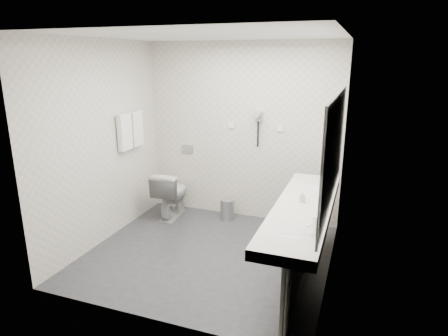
% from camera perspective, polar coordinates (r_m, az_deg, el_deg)
% --- Properties ---
extents(floor, '(2.80, 2.80, 0.00)m').
position_cam_1_polar(floor, '(4.82, -2.34, -12.40)').
color(floor, '#2C2C32').
rests_on(floor, ground).
extents(ceiling, '(2.80, 2.80, 0.00)m').
position_cam_1_polar(ceiling, '(4.25, -2.74, 18.82)').
color(ceiling, silver).
rests_on(ceiling, wall_back).
extents(wall_back, '(2.80, 0.00, 2.80)m').
position_cam_1_polar(wall_back, '(5.56, 2.61, 5.19)').
color(wall_back, beige).
rests_on(wall_back, floor).
extents(wall_front, '(2.80, 0.00, 2.80)m').
position_cam_1_polar(wall_front, '(3.25, -11.31, -2.95)').
color(wall_front, beige).
rests_on(wall_front, floor).
extents(wall_left, '(0.00, 2.60, 2.60)m').
position_cam_1_polar(wall_left, '(5.06, -17.38, 3.39)').
color(wall_left, beige).
rests_on(wall_left, floor).
extents(wall_right, '(0.00, 2.60, 2.60)m').
position_cam_1_polar(wall_right, '(4.06, 16.08, 0.52)').
color(wall_right, beige).
rests_on(wall_right, floor).
extents(vanity_counter, '(0.55, 2.20, 0.10)m').
position_cam_1_polar(vanity_counter, '(4.03, 11.46, -6.01)').
color(vanity_counter, silver).
rests_on(vanity_counter, floor).
extents(vanity_panel, '(0.03, 2.15, 0.75)m').
position_cam_1_polar(vanity_panel, '(4.20, 11.48, -11.43)').
color(vanity_panel, gray).
rests_on(vanity_panel, floor).
extents(vanity_post_near, '(0.06, 0.06, 0.75)m').
position_cam_1_polar(vanity_post_near, '(3.32, 9.07, -19.44)').
color(vanity_post_near, silver).
rests_on(vanity_post_near, floor).
extents(vanity_post_far, '(0.06, 0.06, 0.75)m').
position_cam_1_polar(vanity_post_far, '(5.14, 13.62, -6.34)').
color(vanity_post_far, silver).
rests_on(vanity_post_far, floor).
extents(mirror, '(0.02, 2.20, 1.05)m').
position_cam_1_polar(mirror, '(3.82, 15.85, 2.69)').
color(mirror, '#B2BCC6').
rests_on(mirror, wall_right).
extents(basin_near, '(0.40, 0.31, 0.05)m').
position_cam_1_polar(basin_near, '(3.43, 9.78, -9.33)').
color(basin_near, white).
rests_on(basin_near, vanity_counter).
extents(basin_far, '(0.40, 0.31, 0.05)m').
position_cam_1_polar(basin_far, '(4.63, 12.74, -2.74)').
color(basin_far, white).
rests_on(basin_far, vanity_counter).
extents(faucet_near, '(0.04, 0.04, 0.15)m').
position_cam_1_polar(faucet_near, '(3.37, 13.15, -8.32)').
color(faucet_near, silver).
rests_on(faucet_near, vanity_counter).
extents(faucet_far, '(0.04, 0.04, 0.15)m').
position_cam_1_polar(faucet_far, '(4.58, 15.22, -1.91)').
color(faucet_far, silver).
rests_on(faucet_far, vanity_counter).
extents(soap_bottle_a, '(0.07, 0.07, 0.11)m').
position_cam_1_polar(soap_bottle_a, '(4.08, 11.38, -4.12)').
color(soap_bottle_a, white).
rests_on(soap_bottle_a, vanity_counter).
extents(glass_left, '(0.06, 0.06, 0.10)m').
position_cam_1_polar(glass_left, '(4.26, 15.06, -3.64)').
color(glass_left, silver).
rests_on(glass_left, vanity_counter).
extents(toilet, '(0.43, 0.71, 0.70)m').
position_cam_1_polar(toilet, '(5.80, -7.71, -3.74)').
color(toilet, white).
rests_on(toilet, floor).
extents(flush_plate, '(0.18, 0.02, 0.12)m').
position_cam_1_polar(flush_plate, '(5.91, -5.36, 2.81)').
color(flush_plate, '#B2B5BA').
rests_on(flush_plate, wall_back).
extents(pedal_bin, '(0.23, 0.23, 0.29)m').
position_cam_1_polar(pedal_bin, '(5.71, 0.51, -6.11)').
color(pedal_bin, '#B2B5BA').
rests_on(pedal_bin, floor).
extents(bin_lid, '(0.20, 0.20, 0.02)m').
position_cam_1_polar(bin_lid, '(5.65, 0.51, -4.70)').
color(bin_lid, '#B2B5BA').
rests_on(bin_lid, pedal_bin).
extents(towel_rail, '(0.02, 0.62, 0.02)m').
position_cam_1_polar(towel_rail, '(5.42, -13.72, 7.68)').
color(towel_rail, silver).
rests_on(towel_rail, wall_left).
extents(towel_near, '(0.07, 0.24, 0.48)m').
position_cam_1_polar(towel_near, '(5.33, -14.30, 5.12)').
color(towel_near, white).
rests_on(towel_near, towel_rail).
extents(towel_far, '(0.07, 0.24, 0.48)m').
position_cam_1_polar(towel_far, '(5.56, -12.69, 5.65)').
color(towel_far, white).
rests_on(towel_far, towel_rail).
extents(dryer_cradle, '(0.10, 0.04, 0.14)m').
position_cam_1_polar(dryer_cradle, '(5.42, 5.09, 7.54)').
color(dryer_cradle, gray).
rests_on(dryer_cradle, wall_back).
extents(dryer_barrel, '(0.08, 0.14, 0.08)m').
position_cam_1_polar(dryer_barrel, '(5.35, 4.90, 7.76)').
color(dryer_barrel, gray).
rests_on(dryer_barrel, dryer_cradle).
extents(dryer_cord, '(0.02, 0.02, 0.35)m').
position_cam_1_polar(dryer_cord, '(5.45, 4.98, 4.92)').
color(dryer_cord, black).
rests_on(dryer_cord, dryer_cradle).
extents(switch_plate_a, '(0.09, 0.02, 0.09)m').
position_cam_1_polar(switch_plate_a, '(5.58, 1.10, 6.28)').
color(switch_plate_a, white).
rests_on(switch_plate_a, wall_back).
extents(switch_plate_b, '(0.09, 0.02, 0.09)m').
position_cam_1_polar(switch_plate_b, '(5.40, 8.19, 5.79)').
color(switch_plate_b, white).
rests_on(switch_plate_b, wall_back).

